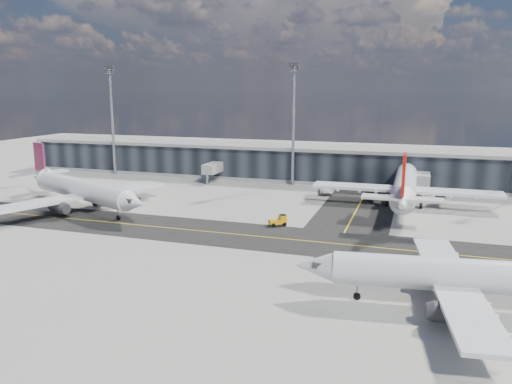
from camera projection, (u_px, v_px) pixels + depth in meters
ground at (218, 240)px, 76.93m from camera, size 300.00×300.00×0.00m
taxiway_lanes at (263, 225)px, 85.75m from camera, size 180.00×63.00×0.03m
terminal_concourse at (299, 164)px, 127.24m from camera, size 152.00×19.80×8.80m
floodlight_masts at (293, 120)px, 118.46m from camera, size 102.50×0.70×28.90m
airliner_af at (81, 189)px, 96.30m from camera, size 37.95×32.78×11.76m
airliner_redtail at (405, 186)px, 97.72m from camera, size 36.57×43.02×12.79m
airliner_near at (468, 276)px, 52.65m from camera, size 36.25×31.00×10.73m
baggage_tug at (279, 220)px, 85.01m from camera, size 3.30×2.84×1.89m
service_van at (327, 190)px, 111.43m from camera, size 3.69×6.49×1.71m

